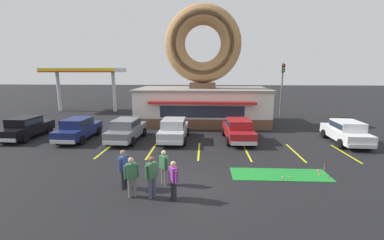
% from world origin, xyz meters
% --- Properties ---
extents(ground_plane, '(160.00, 160.00, 0.00)m').
position_xyz_m(ground_plane, '(0.00, 0.00, 0.00)').
color(ground_plane, black).
extents(donut_shop_building, '(12.30, 6.75, 10.96)m').
position_xyz_m(donut_shop_building, '(0.44, 13.94, 3.74)').
color(donut_shop_building, brown).
rests_on(donut_shop_building, ground).
extents(putting_mat, '(4.70, 1.54, 0.03)m').
position_xyz_m(putting_mat, '(4.38, 1.44, 0.01)').
color(putting_mat, '#1E842D').
rests_on(putting_mat, ground).
extents(mini_donut_near_left, '(0.13, 0.13, 0.04)m').
position_xyz_m(mini_donut_near_left, '(6.59, 1.23, 0.05)').
color(mini_donut_near_left, brown).
rests_on(mini_donut_near_left, putting_mat).
extents(mini_donut_near_right, '(0.13, 0.13, 0.04)m').
position_xyz_m(mini_donut_near_right, '(4.75, 1.08, 0.05)').
color(mini_donut_near_right, '#A5724C').
rests_on(mini_donut_near_right, putting_mat).
extents(mini_donut_mid_left, '(0.13, 0.13, 0.04)m').
position_xyz_m(mini_donut_mid_left, '(6.40, 1.89, 0.05)').
color(mini_donut_mid_left, '#D8667F').
rests_on(mini_donut_mid_left, putting_mat).
extents(mini_donut_mid_centre, '(0.13, 0.13, 0.04)m').
position_xyz_m(mini_donut_mid_centre, '(6.47, 2.07, 0.05)').
color(mini_donut_mid_centre, '#A5724C').
rests_on(mini_donut_mid_centre, putting_mat).
extents(mini_donut_mid_right, '(0.13, 0.13, 0.04)m').
position_xyz_m(mini_donut_mid_right, '(4.40, 1.05, 0.05)').
color(mini_donut_mid_right, '#D8667F').
rests_on(mini_donut_mid_right, putting_mat).
extents(mini_donut_far_left, '(0.13, 0.13, 0.04)m').
position_xyz_m(mini_donut_far_left, '(6.28, 1.48, 0.05)').
color(mini_donut_far_left, '#D17F47').
rests_on(mini_donut_far_left, putting_mat).
extents(golf_ball, '(0.04, 0.04, 0.04)m').
position_xyz_m(golf_ball, '(3.14, 1.79, 0.05)').
color(golf_ball, white).
rests_on(golf_ball, putting_mat).
extents(putting_flag_pin, '(0.13, 0.01, 0.55)m').
position_xyz_m(putting_flag_pin, '(6.51, 1.47, 0.44)').
color(putting_flag_pin, silver).
rests_on(putting_flag_pin, putting_mat).
extents(car_grey, '(2.15, 4.64, 1.60)m').
position_xyz_m(car_grey, '(-4.95, 7.23, 0.87)').
color(car_grey, slate).
rests_on(car_grey, ground).
extents(car_silver, '(2.01, 4.57, 1.60)m').
position_xyz_m(car_silver, '(-1.54, 7.41, 0.87)').
color(car_silver, '#B2B5BA').
rests_on(car_silver, ground).
extents(car_white, '(2.15, 4.64, 1.60)m').
position_xyz_m(car_white, '(10.50, 7.29, 0.87)').
color(car_white, silver).
rests_on(car_white, ground).
extents(car_black, '(2.03, 4.58, 1.60)m').
position_xyz_m(car_black, '(-12.70, 7.53, 0.87)').
color(car_black, black).
rests_on(car_black, ground).
extents(car_navy, '(2.02, 4.58, 1.60)m').
position_xyz_m(car_navy, '(-8.57, 7.33, 0.87)').
color(car_navy, navy).
rests_on(car_navy, ground).
extents(car_red, '(2.13, 4.63, 1.60)m').
position_xyz_m(car_red, '(3.11, 7.57, 0.87)').
color(car_red, maroon).
rests_on(car_red, ground).
extents(pedestrian_blue_sweater_man, '(0.40, 0.52, 1.60)m').
position_xyz_m(pedestrian_blue_sweater_man, '(-0.50, -1.27, 0.88)').
color(pedestrian_blue_sweater_man, '#232328').
rests_on(pedestrian_blue_sweater_man, ground).
extents(pedestrian_hooded_kid, '(0.46, 0.44, 1.59)m').
position_xyz_m(pedestrian_hooded_kid, '(-1.09, 0.09, 0.87)').
color(pedestrian_hooded_kid, slate).
rests_on(pedestrian_hooded_kid, ground).
extents(pedestrian_leather_jacket_man, '(0.36, 0.57, 1.72)m').
position_xyz_m(pedestrian_leather_jacket_man, '(-2.74, -0.37, 0.96)').
color(pedestrian_leather_jacket_man, '#232328').
rests_on(pedestrian_leather_jacket_man, ground).
extents(pedestrian_clipboard_woman, '(0.55, 0.38, 1.66)m').
position_xyz_m(pedestrian_clipboard_woman, '(-2.19, -1.11, 0.92)').
color(pedestrian_clipboard_woman, slate).
rests_on(pedestrian_clipboard_woman, ground).
extents(pedestrian_beanie_man, '(0.43, 0.46, 1.73)m').
position_xyz_m(pedestrian_beanie_man, '(-1.37, -1.13, 0.96)').
color(pedestrian_beanie_man, '#474C66').
rests_on(pedestrian_beanie_man, ground).
extents(trash_bin, '(0.57, 0.57, 0.97)m').
position_xyz_m(trash_bin, '(-5.89, 11.47, 0.50)').
color(trash_bin, '#1E662D').
rests_on(trash_bin, ground).
extents(traffic_light_pole, '(0.28, 0.47, 5.80)m').
position_xyz_m(traffic_light_pole, '(9.08, 18.13, 3.71)').
color(traffic_light_pole, '#595B60').
rests_on(traffic_light_pole, ground).
extents(gas_station_canopy, '(9.00, 4.46, 5.30)m').
position_xyz_m(gas_station_canopy, '(-14.02, 20.55, 4.86)').
color(gas_station_canopy, silver).
rests_on(gas_station_canopy, ground).
extents(parking_stripe_far_left, '(0.12, 3.60, 0.01)m').
position_xyz_m(parking_stripe_far_left, '(-5.66, 5.00, 0.00)').
color(parking_stripe_far_left, yellow).
rests_on(parking_stripe_far_left, ground).
extents(parking_stripe_left, '(0.12, 3.60, 0.01)m').
position_xyz_m(parking_stripe_left, '(-2.66, 5.00, 0.00)').
color(parking_stripe_left, yellow).
rests_on(parking_stripe_left, ground).
extents(parking_stripe_mid_left, '(0.12, 3.60, 0.01)m').
position_xyz_m(parking_stripe_mid_left, '(0.34, 5.00, 0.00)').
color(parking_stripe_mid_left, yellow).
rests_on(parking_stripe_mid_left, ground).
extents(parking_stripe_centre, '(0.12, 3.60, 0.01)m').
position_xyz_m(parking_stripe_centre, '(3.34, 5.00, 0.00)').
color(parking_stripe_centre, yellow).
rests_on(parking_stripe_centre, ground).
extents(parking_stripe_mid_right, '(0.12, 3.60, 0.01)m').
position_xyz_m(parking_stripe_mid_right, '(6.34, 5.00, 0.00)').
color(parking_stripe_mid_right, yellow).
rests_on(parking_stripe_mid_right, ground).
extents(parking_stripe_right, '(0.12, 3.60, 0.01)m').
position_xyz_m(parking_stripe_right, '(9.34, 5.00, 0.00)').
color(parking_stripe_right, yellow).
rests_on(parking_stripe_right, ground).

